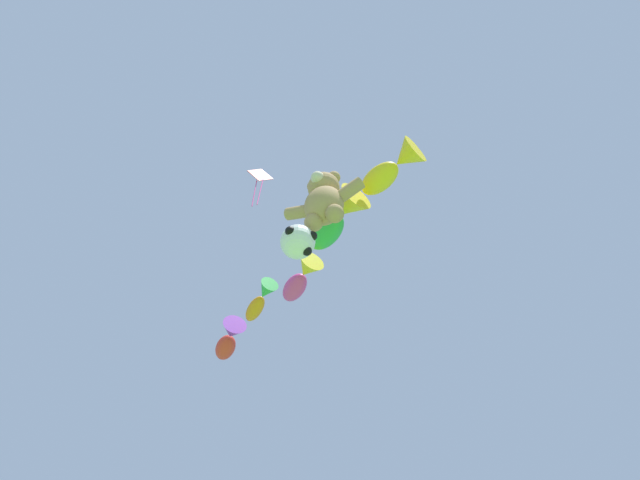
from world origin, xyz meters
name	(u,v)px	position (x,y,z in m)	size (l,w,h in m)	color
teddy_bear_kite	(324,200)	(1.54, 6.63, 13.67)	(2.40, 1.06, 2.44)	tan
soccer_ball_kite	(298,242)	(0.84, 6.58, 12.00)	(0.98, 0.97, 0.90)	white
fish_kite_goldfin	(393,168)	(3.50, 7.26, 15.02)	(2.19, 1.46, 0.96)	yellow
fish_kite_emerald	(337,219)	(1.33, 7.99, 14.79)	(2.49, 1.97, 1.11)	green
fish_kite_magenta	(301,278)	(-0.63, 9.39, 14.54)	(1.95, 1.70, 0.85)	#E53F9E
fish_kite_tangerine	(260,300)	(-2.64, 10.07, 15.18)	(1.91, 1.62, 0.66)	orange
fish_kite_crimson	(229,339)	(-4.69, 11.23, 15.17)	(1.97, 1.90, 0.90)	red
diamond_kite	(259,179)	(-0.54, 6.24, 15.98)	(0.62, 0.64, 2.42)	red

